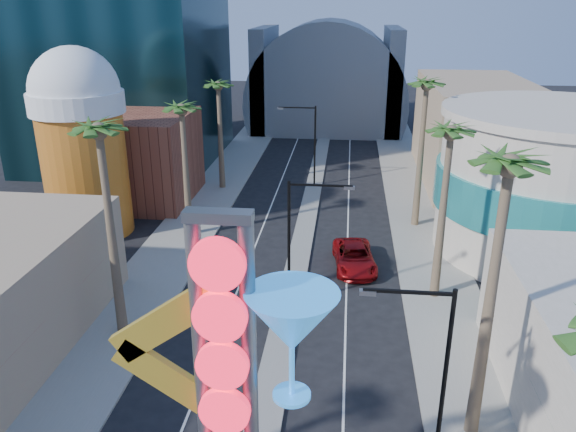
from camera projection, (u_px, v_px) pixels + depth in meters
The scene contains 19 objects.
sidewalk_west at pixel (200, 212), 49.36m from camera, with size 5.00×100.00×0.15m, color gray.
sidewalk_east at pixel (419, 221), 47.44m from camera, with size 5.00×100.00×0.15m, color gray.
median at pixel (310, 205), 51.18m from camera, with size 1.60×84.00×0.15m, color gray.
brick_filler_west at pixel (136, 158), 51.38m from camera, with size 10.00×10.00×8.00m, color brown.
filler_east at pixel (474, 132), 57.06m from camera, with size 10.00×20.00×10.00m, color tan.
beer_mug at pixel (81, 136), 42.67m from camera, with size 7.00×7.00×14.50m.
turquoise_building at pixel (554, 184), 40.08m from camera, with size 16.60×16.60×10.60m.
canopy at pixel (327, 97), 81.18m from camera, with size 22.00×16.00×22.00m.
neon_sign at pixel (254, 384), 16.00m from camera, with size 6.53×2.60×12.55m.
streetlight_0 at pixel (298, 232), 32.70m from camera, with size 3.79×0.25×8.00m.
streetlight_1 at pixel (309, 138), 55.06m from camera, with size 3.79×0.25×8.00m.
streetlight_2 at pixel (433, 364), 20.97m from camera, with size 3.45×0.25×8.00m.
palm_1 at pixel (100, 145), 27.81m from camera, with size 2.40×2.40×12.70m.
palm_2 at pixel (182, 117), 41.28m from camera, with size 2.40×2.40×11.20m.
palm_3 at pixel (218, 92), 52.40m from camera, with size 2.40×2.40×11.20m.
palm_5 at pixel (507, 186), 20.27m from camera, with size 2.40×2.40×13.20m.
palm_6 at pixel (450, 143), 31.88m from camera, with size 2.40×2.40×11.70m.
palm_7 at pixel (426, 94), 42.68m from camera, with size 2.40×2.40×12.70m.
red_pickup at pixel (354, 257), 39.00m from camera, with size 2.68×5.81×1.61m, color maroon.
Camera 1 is at (3.21, -10.05, 17.55)m, focal length 35.00 mm.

